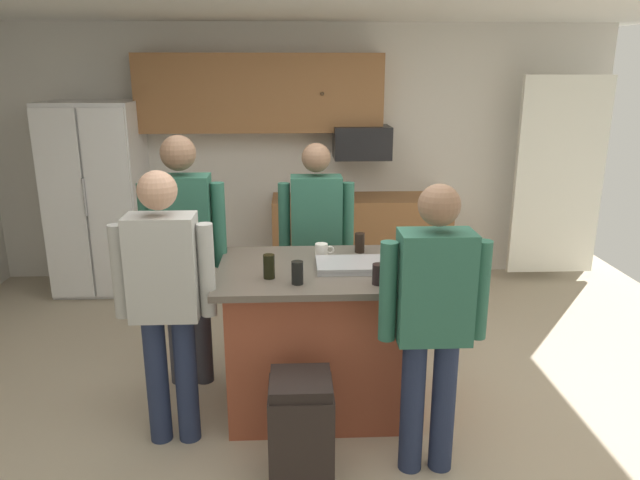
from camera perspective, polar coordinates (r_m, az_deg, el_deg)
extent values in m
plane|color=#B7A88E|center=(4.02, -1.02, -16.19)|extent=(7.04, 7.04, 0.00)
cube|color=silver|center=(6.25, -1.82, 8.33)|extent=(6.40, 0.10, 2.60)
cube|color=white|center=(6.47, 22.05, 5.63)|extent=(0.90, 0.06, 2.00)
cube|color=#936038|center=(6.01, -5.78, 13.92)|extent=(2.40, 0.35, 0.75)
sphere|color=#4C3823|center=(5.82, 0.21, 13.93)|extent=(0.04, 0.04, 0.04)
cube|color=#936038|center=(6.16, 3.89, 0.07)|extent=(1.80, 0.60, 0.90)
sphere|color=#4C3823|center=(5.92, 8.55, -0.71)|extent=(0.04, 0.04, 0.04)
cube|color=white|center=(6.22, -20.52, 3.82)|extent=(0.86, 0.70, 1.86)
cube|color=white|center=(5.95, -23.53, 2.97)|extent=(0.40, 0.04, 1.78)
cube|color=white|center=(5.81, -19.58, 3.10)|extent=(0.40, 0.04, 1.78)
cylinder|color=#B2B2B7|center=(5.83, -21.76, 3.86)|extent=(0.02, 0.02, 0.35)
cube|color=black|center=(5.98, 4.05, 9.38)|extent=(0.56, 0.40, 0.32)
cube|color=#9E4C33|center=(3.89, 0.21, -9.63)|extent=(1.16, 0.80, 0.92)
cube|color=#60564C|center=(3.70, 0.21, -2.94)|extent=(1.30, 0.94, 0.04)
cylinder|color=#383842|center=(4.28, -13.60, -8.09)|extent=(0.13, 0.13, 0.85)
cylinder|color=#383842|center=(4.25, -11.33, -8.11)|extent=(0.13, 0.13, 0.85)
cube|color=#2D6651|center=(4.03, -13.11, 1.61)|extent=(0.38, 0.22, 0.64)
sphere|color=#8C664C|center=(3.94, -13.54, 8.16)|extent=(0.23, 0.23, 0.23)
cylinder|color=#2D6651|center=(4.08, -16.41, 1.31)|extent=(0.09, 0.09, 0.57)
cylinder|color=#2D6651|center=(3.99, -9.70, 1.42)|extent=(0.09, 0.09, 0.57)
cylinder|color=tan|center=(4.66, -1.40, -5.95)|extent=(0.13, 0.13, 0.79)
cylinder|color=tan|center=(4.67, 0.70, -5.92)|extent=(0.13, 0.13, 0.79)
cube|color=#2D6651|center=(4.45, -0.36, 2.39)|extent=(0.38, 0.22, 0.60)
sphere|color=#8C664C|center=(4.37, -0.37, 7.95)|extent=(0.22, 0.22, 0.22)
cylinder|color=#2D6651|center=(4.45, -3.45, 2.10)|extent=(0.09, 0.09, 0.54)
cylinder|color=#2D6651|center=(4.47, 2.72, 2.17)|extent=(0.09, 0.09, 0.54)
cylinder|color=#232D4C|center=(3.37, 8.89, -15.50)|extent=(0.13, 0.13, 0.78)
cylinder|color=#232D4C|center=(3.41, 11.80, -15.29)|extent=(0.13, 0.13, 0.78)
cube|color=#2D6651|center=(3.09, 10.99, -4.48)|extent=(0.38, 0.22, 0.59)
sphere|color=#8C664C|center=(2.97, 11.43, 3.32)|extent=(0.21, 0.21, 0.21)
cylinder|color=#2D6651|center=(3.05, 6.57, -4.97)|extent=(0.09, 0.09, 0.53)
cylinder|color=#2D6651|center=(3.16, 15.22, -4.68)|extent=(0.09, 0.09, 0.53)
cylinder|color=#232D4C|center=(3.69, -15.42, -12.86)|extent=(0.13, 0.13, 0.79)
cylinder|color=#232D4C|center=(3.66, -12.76, -12.94)|extent=(0.13, 0.13, 0.79)
cube|color=#B7B7B2|center=(3.40, -14.89, -2.57)|extent=(0.38, 0.22, 0.60)
sphere|color=tan|center=(3.29, -15.44, 4.64)|extent=(0.22, 0.22, 0.22)
cylinder|color=#B7B7B2|center=(3.46, -18.76, -2.89)|extent=(0.09, 0.09, 0.54)
cylinder|color=#B7B7B2|center=(3.36, -10.86, -2.88)|extent=(0.09, 0.09, 0.54)
cylinder|color=#4C6B99|center=(3.70, 7.95, -1.97)|extent=(0.09, 0.09, 0.10)
torus|color=#4C6B99|center=(3.71, 8.84, -1.88)|extent=(0.06, 0.01, 0.06)
cylinder|color=black|center=(3.40, -2.20, -3.17)|extent=(0.07, 0.07, 0.13)
cylinder|color=white|center=(3.87, 0.13, -1.04)|extent=(0.08, 0.08, 0.09)
torus|color=white|center=(3.87, 0.98, -0.96)|extent=(0.06, 0.01, 0.06)
cylinder|color=black|center=(3.99, 3.85, -0.26)|extent=(0.07, 0.07, 0.13)
cylinder|color=black|center=(3.50, -4.94, -2.56)|extent=(0.07, 0.07, 0.14)
cylinder|color=black|center=(3.41, 5.68, -3.30)|extent=(0.08, 0.08, 0.12)
cube|color=#B7B7BC|center=(3.68, 3.08, -2.59)|extent=(0.44, 0.30, 0.02)
cube|color=#A8A8AD|center=(3.68, 3.08, -2.30)|extent=(0.44, 0.30, 0.02)
cube|color=black|center=(3.33, -1.83, -18.19)|extent=(0.34, 0.34, 0.55)
cube|color=black|center=(3.16, -1.88, -13.62)|extent=(0.32, 0.32, 0.06)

